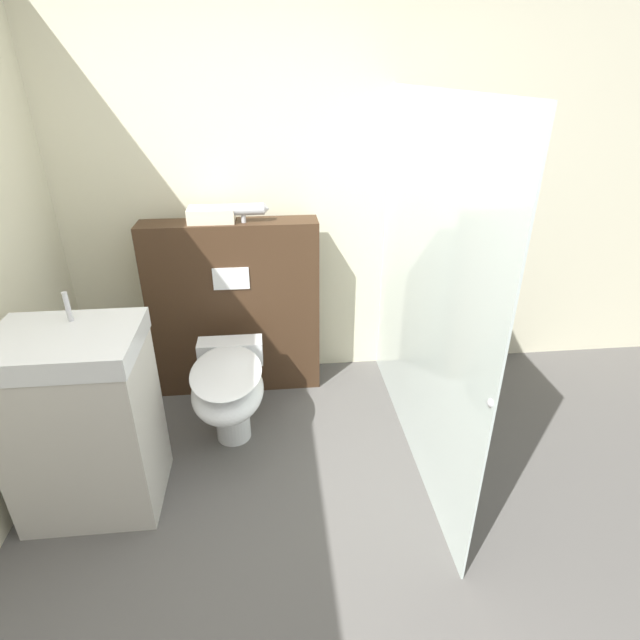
# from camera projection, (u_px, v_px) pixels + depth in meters

# --- Properties ---
(ground_plane) EXTENTS (12.00, 12.00, 0.00)m
(ground_plane) POSITION_uv_depth(u_px,v_px,m) (289.00, 613.00, 2.03)
(ground_plane) COLOR #565451
(wall_back) EXTENTS (8.00, 0.06, 2.50)m
(wall_back) POSITION_uv_depth(u_px,v_px,m) (269.00, 197.00, 3.17)
(wall_back) COLOR beige
(wall_back) RESTS_ON ground_plane
(partition_panel) EXTENTS (1.08, 0.22, 1.16)m
(partition_panel) POSITION_uv_depth(u_px,v_px,m) (236.00, 309.00, 3.25)
(partition_panel) COLOR #3D2819
(partition_panel) RESTS_ON ground_plane
(shower_glass) EXTENTS (0.04, 1.82, 1.91)m
(shower_glass) POSITION_uv_depth(u_px,v_px,m) (424.00, 294.00, 2.54)
(shower_glass) COLOR silver
(shower_glass) RESTS_ON ground_plane
(toilet) EXTENTS (0.39, 0.69, 0.54)m
(toilet) POSITION_uv_depth(u_px,v_px,m) (230.00, 389.00, 2.79)
(toilet) COLOR white
(toilet) RESTS_ON ground_plane
(sink_vanity) EXTENTS (0.64, 0.49, 1.09)m
(sink_vanity) POSITION_uv_depth(u_px,v_px,m) (85.00, 422.00, 2.36)
(sink_vanity) COLOR beige
(sink_vanity) RESTS_ON ground_plane
(hair_drier) EXTENTS (0.21, 0.07, 0.11)m
(hair_drier) POSITION_uv_depth(u_px,v_px,m) (251.00, 209.00, 2.94)
(hair_drier) COLOR #B7B7BC
(hair_drier) RESTS_ON partition_panel
(folded_towel) EXTENTS (0.27, 0.17, 0.09)m
(folded_towel) POSITION_uv_depth(u_px,v_px,m) (212.00, 215.00, 2.96)
(folded_towel) COLOR beige
(folded_towel) RESTS_ON partition_panel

